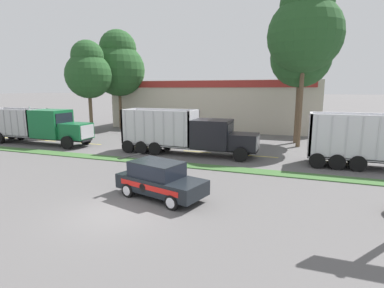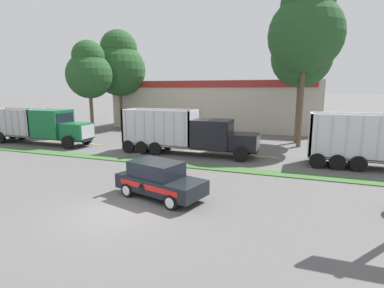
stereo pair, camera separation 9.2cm
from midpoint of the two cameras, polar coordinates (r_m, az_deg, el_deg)
ground_plane at (r=13.51m, az=-14.30°, el=-12.53°), size 600.00×600.00×0.00m
grass_verge at (r=20.61m, az=-1.20°, el=-4.05°), size 120.00×1.25×0.06m
centre_line_0 at (r=37.94m, az=-31.78°, el=1.03°), size 2.40×0.14×0.01m
centre_line_1 at (r=33.91m, az=-26.05°, el=0.59°), size 2.40×0.14×0.01m
centre_line_2 at (r=30.31m, az=-18.87°, el=0.04°), size 2.40×0.14×0.01m
centre_line_3 at (r=27.31m, az=-9.95°, el=-0.65°), size 2.40×0.14×0.01m
centre_line_4 at (r=25.12m, az=0.84°, el=-1.46°), size 2.40×0.14×0.01m
centre_line_5 at (r=23.97m, az=13.16°, el=-2.32°), size 2.40×0.14×0.01m
centre_line_6 at (r=24.02m, az=26.07°, el=-3.11°), size 2.40×0.14×0.01m
dump_truck_lead at (r=23.67m, az=0.87°, el=1.62°), size 10.97×2.73×3.54m
dump_truck_trail at (r=31.34m, az=-26.21°, el=2.99°), size 11.34×2.70×3.61m
rally_car at (r=14.63m, az=-6.36°, el=-6.70°), size 4.76×2.98×1.79m
store_building_backdrop at (r=42.48m, az=4.81°, el=7.62°), size 26.47×12.10×6.20m
tree_behind_left at (r=30.73m, az=19.98°, el=16.28°), size 5.55×5.55×12.25m
tree_behind_centre at (r=28.90m, az=20.69°, el=20.08°), size 6.35×6.35×14.47m
tree_behind_right at (r=37.42m, az=-19.22°, el=13.03°), size 5.27×5.27×10.67m
tree_behind_far_right at (r=40.71m, az=-13.89°, el=14.47°), size 6.64×6.64×12.55m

